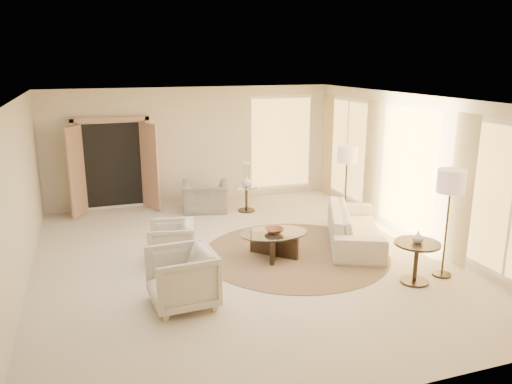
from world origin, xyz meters
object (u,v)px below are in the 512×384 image
object	(u,v)px
side_table	(246,196)
bowl	(274,230)
armchair_right	(182,275)
end_table	(416,255)
side_vase	(246,181)
accent_chair	(205,192)
end_vase	(418,237)
floor_lamp_far	(451,186)
coffee_table	(274,241)
armchair_left	(171,240)
floor_lamp_near	(347,158)
sofa	(355,226)

from	to	relation	value
side_table	bowl	distance (m)	2.82
armchair_right	end_table	distance (m)	3.65
end_table	side_vase	bearing A→B (deg)	106.53
accent_chair	end_table	size ratio (longest dim) A/B	1.47
armchair_right	end_vase	world-z (taller)	armchair_right
end_table	floor_lamp_far	size ratio (longest dim) A/B	0.40
armchair_right	coffee_table	xyz separation A→B (m)	(1.90, 1.30, -0.18)
floor_lamp_far	accent_chair	bearing A→B (deg)	120.79
armchair_left	coffee_table	xyz separation A→B (m)	(1.78, -0.34, -0.11)
end_table	side_vase	world-z (taller)	side_vase
armchair_left	side_vase	world-z (taller)	side_vase
floor_lamp_near	accent_chair	bearing A→B (deg)	143.47
armchair_right	end_vase	bearing A→B (deg)	79.44
floor_lamp_near	side_vase	xyz separation A→B (m)	(-1.69, 1.62, -0.73)
armchair_right	floor_lamp_far	world-z (taller)	floor_lamp_far
coffee_table	bowl	distance (m)	0.21
bowl	end_vase	bearing A→B (deg)	-45.32
sofa	end_vase	bearing A→B (deg)	-154.74
armchair_left	coffee_table	bearing A→B (deg)	90.56
armchair_right	accent_chair	size ratio (longest dim) A/B	0.88
end_table	floor_lamp_far	world-z (taller)	floor_lamp_far
accent_chair	bowl	world-z (taller)	accent_chair
coffee_table	bowl	bearing A→B (deg)	-90.00
accent_chair	side_table	size ratio (longest dim) A/B	1.74
coffee_table	side_vase	world-z (taller)	side_vase
armchair_right	side_table	xyz separation A→B (m)	(2.28, 4.09, -0.10)
armchair_right	bowl	world-z (taller)	armchair_right
armchair_left	bowl	size ratio (longest dim) A/B	2.40
armchair_left	bowl	bearing A→B (deg)	90.56
end_vase	side_vase	size ratio (longest dim) A/B	0.74
armchair_right	end_vase	size ratio (longest dim) A/B	4.96
side_table	floor_lamp_near	bearing A→B (deg)	-43.77
armchair_right	end_vase	distance (m)	3.66
coffee_table	side_table	bearing A→B (deg)	82.30
end_table	side_table	xyz separation A→B (m)	(-1.35, 4.53, -0.10)
armchair_left	end_vase	xyz separation A→B (m)	(3.50, -2.08, 0.36)
sofa	side_vase	distance (m)	3.01
accent_chair	side_vase	distance (m)	0.99
sofa	armchair_right	distance (m)	3.87
bowl	end_vase	xyz separation A→B (m)	(1.72, -1.74, 0.27)
coffee_table	end_table	size ratio (longest dim) A/B	2.00
armchair_right	bowl	xyz separation A→B (m)	(1.90, 1.30, 0.03)
floor_lamp_far	side_vase	size ratio (longest dim) A/B	7.06
floor_lamp_far	end_vase	distance (m)	0.96
end_table	floor_lamp_near	size ratio (longest dim) A/B	0.42
accent_chair	end_vase	distance (m)	5.35
accent_chair	floor_lamp_far	bearing A→B (deg)	133.63
end_vase	armchair_left	bearing A→B (deg)	149.23
floor_lamp_near	side_vase	distance (m)	2.45
floor_lamp_near	end_vase	distance (m)	3.02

